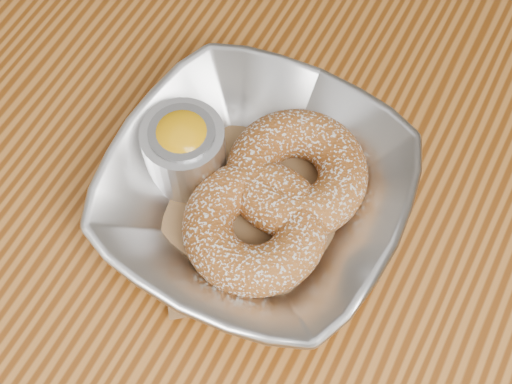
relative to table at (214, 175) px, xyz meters
The scene contains 7 objects.
ground_plane 0.65m from the table, ahead, with size 4.00×4.00×0.00m, color #565659.
table is the anchor object (origin of this frame).
serving_bowl 0.15m from the table, 37.05° to the right, with size 0.21×0.21×0.05m, color silver.
parchment 0.14m from the table, 37.05° to the right, with size 0.14×0.14×0.00m, color brown.
donut_back 0.16m from the table, 16.38° to the right, with size 0.10×0.10×0.04m, color brown.
donut_front 0.17m from the table, 42.80° to the right, with size 0.10×0.10×0.04m, color brown.
ramekin 0.15m from the table, 75.60° to the right, with size 0.06×0.06×0.06m.
Camera 1 is at (0.18, -0.25, 1.22)m, focal length 50.00 mm.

